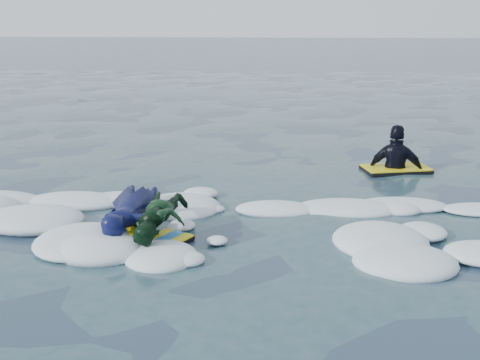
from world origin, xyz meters
TOP-DOWN VIEW (x-y plane):
  - ground at (0.00, 0.00)m, footprint 120.00×120.00m
  - foam_band at (0.00, 1.03)m, footprint 12.00×3.10m
  - prone_woman_unit at (-0.31, 0.58)m, footprint 0.82×1.65m
  - prone_child_unit at (0.14, 0.22)m, footprint 0.78×1.30m
  - waiting_rider_unit at (3.42, 3.58)m, footprint 1.19×0.83m

SIDE VIEW (x-z plane):
  - waiting_rider_unit at x=3.42m, z-range -0.84..0.79m
  - ground at x=0.00m, z-range 0.00..0.00m
  - foam_band at x=0.00m, z-range -0.15..0.15m
  - prone_woman_unit at x=-0.31m, z-range 0.01..0.43m
  - prone_child_unit at x=0.14m, z-range 0.01..0.48m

